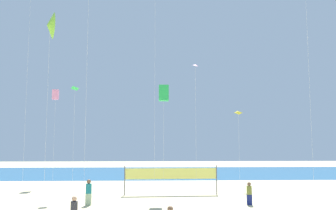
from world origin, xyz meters
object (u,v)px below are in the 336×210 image
at_px(kite_lime_delta, 50,25).
at_px(kite_pink_box, 56,95).
at_px(kite_green_box, 164,93).
at_px(kite_pink_diamond, 195,70).
at_px(volleyball_net, 171,175).
at_px(beachgoer_olive_shirt, 249,193).
at_px(beachgoer_teal_shirt, 89,191).
at_px(kite_green_diamond, 75,89).
at_px(kite_yellow_diamond, 238,113).
at_px(beachgoer_charcoal_shirt, 74,210).

relative_size(kite_lime_delta, kite_pink_box, 1.27).
xyz_separation_m(kite_green_box, kite_pink_box, (-11.21, 8.54, 0.97)).
xyz_separation_m(kite_pink_diamond, kite_lime_delta, (-9.75, -5.11, 1.69)).
xyz_separation_m(volleyball_net, kite_green_box, (-0.66, -1.55, 6.69)).
height_order(kite_pink_diamond, kite_pink_box, kite_pink_diamond).
bearing_deg(kite_pink_diamond, beachgoer_olive_shirt, -28.53).
bearing_deg(beachgoer_teal_shirt, kite_pink_diamond, 12.09).
bearing_deg(kite_green_box, beachgoer_teal_shirt, -150.57).
xyz_separation_m(beachgoer_olive_shirt, kite_green_diamond, (-13.42, 4.59, 7.95)).
distance_m(volleyball_net, kite_lime_delta, 15.11).
bearing_deg(kite_green_box, kite_yellow_diamond, 37.77).
distance_m(beachgoer_teal_shirt, kite_lime_delta, 11.45).
height_order(beachgoer_teal_shirt, kite_green_box, kite_green_box).
bearing_deg(kite_yellow_diamond, kite_green_box, -142.23).
bearing_deg(volleyball_net, kite_pink_box, 149.51).
xyz_separation_m(beachgoer_olive_shirt, kite_pink_diamond, (-3.50, 1.90, 9.15)).
height_order(volleyball_net, kite_green_diamond, kite_green_diamond).
relative_size(beachgoer_olive_shirt, kite_yellow_diamond, 0.21).
xyz_separation_m(beachgoer_olive_shirt, kite_pink_box, (-17.16, 11.78, 8.45)).
xyz_separation_m(kite_yellow_diamond, kite_pink_diamond, (-5.05, -7.16, 2.77)).
bearing_deg(beachgoer_charcoal_shirt, beachgoer_teal_shirt, -40.52).
xyz_separation_m(beachgoer_olive_shirt, beachgoer_charcoal_shirt, (-10.81, -5.87, 0.00)).
bearing_deg(beachgoer_olive_shirt, kite_pink_box, -168.98).
distance_m(volleyball_net, kite_pink_box, 15.76).
bearing_deg(kite_pink_box, kite_lime_delta, -75.38).
distance_m(beachgoer_teal_shirt, beachgoer_charcoal_shirt, 6.14).
relative_size(volleyball_net, kite_lime_delta, 0.62).
distance_m(kite_pink_diamond, kite_green_diamond, 10.35).
height_order(kite_green_box, kite_pink_box, kite_pink_box).
distance_m(kite_green_box, kite_pink_diamond, 3.25).
bearing_deg(kite_green_box, kite_lime_delta, -138.52).
bearing_deg(beachgoer_olive_shirt, beachgoer_charcoal_shirt, -105.98).
distance_m(volleyball_net, kite_pink_diamond, 9.02).
height_order(beachgoer_olive_shirt, beachgoer_charcoal_shirt, beachgoer_charcoal_shirt).
bearing_deg(beachgoer_olive_shirt, volleyball_net, -176.71).
xyz_separation_m(beachgoer_charcoal_shirt, volleyball_net, (5.53, 10.67, 0.79)).
xyz_separation_m(beachgoer_teal_shirt, kite_lime_delta, (-1.99, -3.46, 10.73)).
height_order(beachgoer_teal_shirt, beachgoer_olive_shirt, beachgoer_teal_shirt).
bearing_deg(kite_green_diamond, kite_pink_box, 117.45).
distance_m(beachgoer_olive_shirt, volleyball_net, 7.18).
relative_size(kite_pink_diamond, kite_green_diamond, 1.15).
height_order(beachgoer_charcoal_shirt, kite_pink_diamond, kite_pink_diamond).
xyz_separation_m(beachgoer_charcoal_shirt, kite_yellow_diamond, (12.36, 14.93, 6.38)).
distance_m(beachgoer_charcoal_shirt, kite_lime_delta, 11.42).
height_order(kite_lime_delta, kite_green_diamond, kite_lime_delta).
bearing_deg(kite_yellow_diamond, beachgoer_olive_shirt, -99.71).
distance_m(beachgoer_olive_shirt, kite_green_box, 10.09).
distance_m(beachgoer_charcoal_shirt, volleyball_net, 12.04).
relative_size(beachgoer_olive_shirt, kite_green_diamond, 0.17).
bearing_deg(kite_green_diamond, volleyball_net, 1.46).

